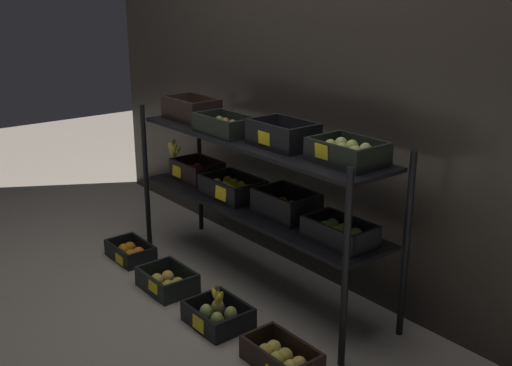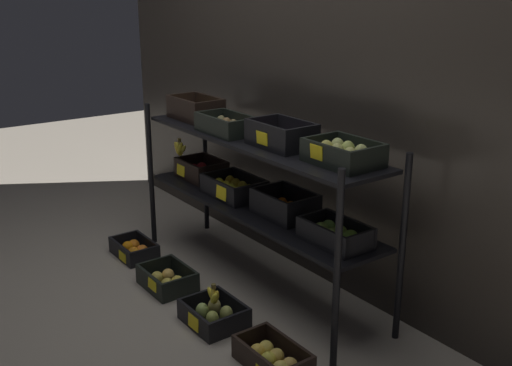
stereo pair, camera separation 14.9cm
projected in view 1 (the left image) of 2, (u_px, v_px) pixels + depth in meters
name	position (u px, v px, depth m)	size (l,w,h in m)	color
ground_plane	(256.00, 282.00, 3.52)	(10.00, 10.00, 0.00)	gray
storefront_wall	(312.00, 81.00, 3.41)	(4.14, 0.12, 2.24)	#2D2823
display_rack	(256.00, 171.00, 3.32)	(1.86, 0.44, 0.99)	black
crate_ground_orange	(131.00, 252.00, 3.81)	(0.32, 0.21, 0.10)	black
crate_ground_apple_gold	(167.00, 282.00, 3.42)	(0.32, 0.24, 0.11)	black
crate_ground_pear	(218.00, 316.00, 3.07)	(0.31, 0.26, 0.11)	black
crate_ground_right_apple_gold	(281.00, 358.00, 2.72)	(0.36, 0.21, 0.11)	black
banana_bunch_loose	(218.00, 297.00, 3.03)	(0.12, 0.05, 0.11)	brown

